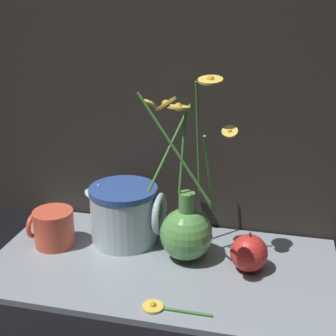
{
  "coord_description": "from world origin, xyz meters",
  "views": [
    {
      "loc": [
        0.19,
        -0.76,
        0.51
      ],
      "look_at": [
        0.01,
        0.0,
        0.21
      ],
      "focal_mm": 50.0,
      "sensor_mm": 36.0,
      "label": 1
    }
  ],
  "objects_px": {
    "vase_with_flowers": "(186,228)",
    "yellow_mug": "(53,228)",
    "orange_fruit": "(249,253)",
    "ceramic_pitcher": "(125,212)"
  },
  "relations": [
    {
      "from": "vase_with_flowers",
      "to": "yellow_mug",
      "type": "height_order",
      "value": "vase_with_flowers"
    },
    {
      "from": "vase_with_flowers",
      "to": "yellow_mug",
      "type": "bearing_deg",
      "value": -177.63
    },
    {
      "from": "yellow_mug",
      "to": "ceramic_pitcher",
      "type": "relative_size",
      "value": 0.56
    },
    {
      "from": "vase_with_flowers",
      "to": "ceramic_pitcher",
      "type": "height_order",
      "value": "vase_with_flowers"
    },
    {
      "from": "yellow_mug",
      "to": "ceramic_pitcher",
      "type": "bearing_deg",
      "value": 20.32
    },
    {
      "from": "vase_with_flowers",
      "to": "yellow_mug",
      "type": "xyz_separation_m",
      "value": [
        -0.28,
        -0.01,
        -0.03
      ]
    },
    {
      "from": "yellow_mug",
      "to": "vase_with_flowers",
      "type": "bearing_deg",
      "value": 2.37
    },
    {
      "from": "orange_fruit",
      "to": "yellow_mug",
      "type": "bearing_deg",
      "value": 179.57
    },
    {
      "from": "vase_with_flowers",
      "to": "orange_fruit",
      "type": "distance_m",
      "value": 0.13
    },
    {
      "from": "vase_with_flowers",
      "to": "yellow_mug",
      "type": "distance_m",
      "value": 0.28
    }
  ]
}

